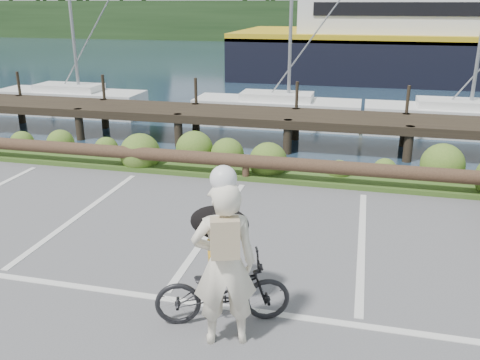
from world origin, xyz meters
The scene contains 7 objects.
ground centered at (0.00, 0.00, 0.00)m, with size 72.00×72.00×0.00m, color #555557.
harbor_backdrop centered at (0.39, 78.47, 0.00)m, with size 170.00×160.00×30.00m.
vegetation_strip centered at (0.00, 5.30, 0.05)m, with size 34.00×1.60×0.10m, color #3D5B21.
log_rail centered at (0.00, 4.60, 0.00)m, with size 32.00×0.30×0.60m, color #443021, non-canonical shape.
bicycle centered at (0.93, -0.69, 0.44)m, with size 0.59×1.68×0.88m, color black.
cyclist centered at (1.06, -1.06, 1.01)m, with size 0.73×0.48×2.01m, color #F2E8CD.
dog centered at (0.75, -0.18, 1.11)m, with size 0.79×0.38×0.45m, color black.
Camera 1 is at (2.43, -5.94, 3.80)m, focal length 38.00 mm.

